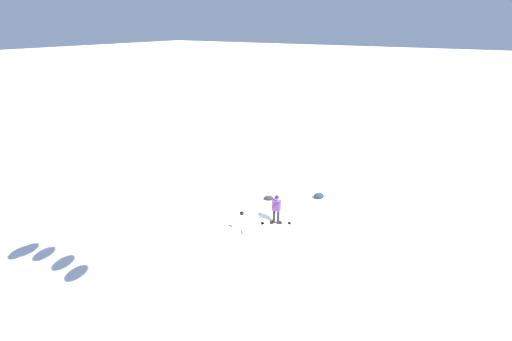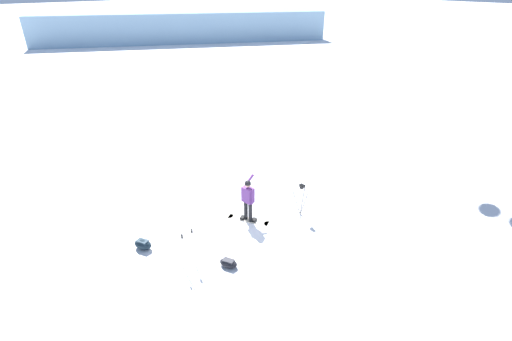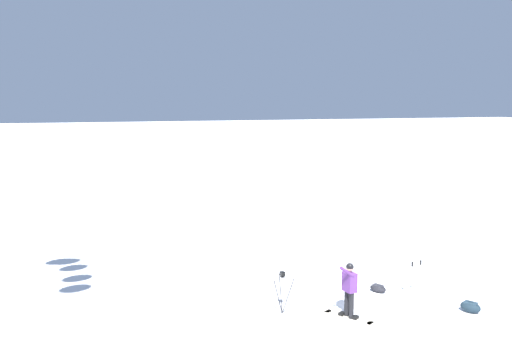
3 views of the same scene
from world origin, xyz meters
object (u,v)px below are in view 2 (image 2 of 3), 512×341
gear_bag_small (228,263)px  ski_poles (188,243)px  snowboarder (248,197)px  gear_bag_large (143,244)px  snowboard (248,220)px  camera_tripod (302,193)px

gear_bag_small → ski_poles: (0.84, -0.83, 0.66)m
snowboarder → gear_bag_small: snowboarder is taller
snowboarder → ski_poles: size_ratio=1.39×
snowboarder → gear_bag_large: bearing=-13.9°
snowboarder → gear_bag_large: 3.76m
snowboard → gear_bag_large: gear_bag_large is taller
ski_poles → snowboarder: bearing=-166.4°
gear_bag_large → gear_bag_small: (-1.63, 2.39, -0.05)m
gear_bag_small → snowboarder: bearing=-142.1°
snowboard → ski_poles: bearing=13.6°
snowboard → camera_tripod: camera_tripod is taller
snowboard → ski_poles: 2.95m
snowboarder → gear_bag_large: snowboarder is taller
snowboarder → camera_tripod: bearing=151.2°
snowboard → ski_poles: (2.77, 0.67, 0.76)m
snowboarder → gear_bag_small: (1.94, 1.51, -0.85)m
gear_bag_large → gear_bag_small: gear_bag_large is taller
snowboard → gear_bag_large: 3.68m
snowboard → gear_bag_small: 2.45m
camera_tripod → gear_bag_small: camera_tripod is taller
snowboarder → snowboard: 0.95m
snowboard → snowboarder: bearing=177.2°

